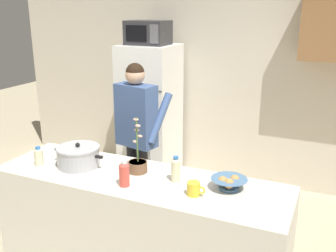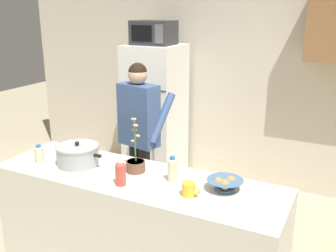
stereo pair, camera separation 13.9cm
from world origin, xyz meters
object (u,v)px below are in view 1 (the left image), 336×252
Objects in this scene: microwave at (148,33)px; bread_bowl at (229,183)px; coffee_mug at (194,189)px; refrigerator at (150,114)px; cooking_pot at (78,156)px; potted_orchid at (138,164)px; bottle_near_edge at (124,174)px; bottle_mid_counter at (39,156)px; bottle_far_corner at (176,169)px; person_near_pot at (137,124)px.

microwave reaches higher than bread_bowl.
microwave reaches higher than coffee_mug.
bread_bowl is (1.51, -1.76, 0.11)m from refrigerator.
refrigerator is at bearing 130.52° from bread_bowl.
cooking_pot is 0.50m from potted_orchid.
cooking_pot is 3.47× the size of coffee_mug.
bread_bowl is (0.19, 0.19, 0.00)m from coffee_mug.
bottle_mid_counter is (-0.82, 0.05, -0.02)m from bottle_near_edge.
microwave is at bearing 114.14° from potted_orchid.
refrigerator is 2.35m from coffee_mug.
cooking_pot is (0.29, -1.85, 0.14)m from refrigerator.
refrigerator is 2.32m from bread_bowl.
bottle_near_edge is 0.97× the size of bottle_far_corner.
potted_orchid is (0.78, -1.74, -0.87)m from microwave.
cooking_pot is 1.03m from coffee_mug.
person_near_pot is at bearing 88.40° from cooking_pot.
microwave is 2.47m from bread_bowl.
person_near_pot is at bearing -71.03° from refrigerator.
person_near_pot is at bearing 118.79° from potted_orchid.
potted_orchid is at bearing 14.68° from bottle_mid_counter.
bottle_near_edge is (-0.51, -0.07, 0.05)m from coffee_mug.
person_near_pot is 3.69× the size of potted_orchid.
bottle_far_corner reaches higher than bottle_mid_counter.
microwave is at bearing 98.94° from cooking_pot.
coffee_mug is 0.51× the size of bread_bowl.
person_near_pot reaches higher than coffee_mug.
person_near_pot is (0.31, -0.89, -0.84)m from microwave.
person_near_pot reaches higher than bread_bowl.
bottle_far_corner is (0.31, 0.22, 0.00)m from bottle_near_edge.
coffee_mug is 0.83× the size of bottle_mid_counter.
person_near_pot reaches higher than bottle_far_corner.
microwave is 3.66× the size of coffee_mug.
bread_bowl is at bearing 4.20° from cooking_pot.
bottle_far_corner is at bearing -58.16° from refrigerator.
microwave is at bearing 122.15° from bottle_far_corner.
bottle_near_edge is at bearing -3.21° from bottle_mid_counter.
person_near_pot is at bearing 134.04° from coffee_mug.
microwave is 2.26m from bottle_far_corner.
bottle_near_edge is at bearing -17.23° from cooking_pot.
person_near_pot is at bearing -70.61° from microwave.
coffee_mug is at bearing 7.42° from bottle_near_edge.
microwave is 1.08× the size of potted_orchid.
person_near_pot is 12.47× the size of coffee_mug.
bottle_mid_counter is (-0.01, -1.95, -0.86)m from microwave.
potted_orchid is at bearing 96.57° from bottle_near_edge.
person_near_pot is 6.30× the size of bread_bowl.
bottle_near_edge is (0.49, -1.10, -0.00)m from person_near_pot.
bread_bowl is 1.31× the size of bottle_far_corner.
cooking_pot reaches higher than coffee_mug.
bottle_mid_counter is (-0.01, -1.97, 0.14)m from refrigerator.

